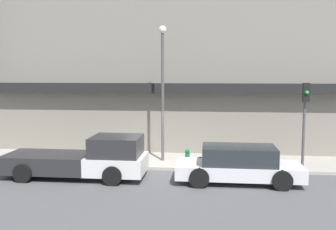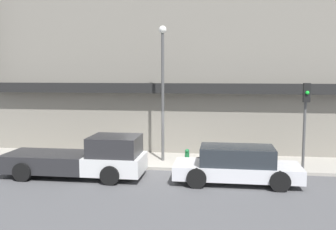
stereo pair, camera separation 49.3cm
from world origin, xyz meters
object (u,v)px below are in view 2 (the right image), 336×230
fire_hydrant (187,156)px  pickup_truck (84,158)px  street_lamp (163,79)px  parked_car (237,165)px  traffic_light (306,111)px

fire_hydrant → pickup_truck: bearing=-150.9°
pickup_truck → street_lamp: street_lamp is taller
pickup_truck → parked_car: 6.21m
parked_car → pickup_truck: bearing=-177.9°
fire_hydrant → street_lamp: 3.77m
parked_car → fire_hydrant: (-2.14, 2.26, -0.24)m
pickup_truck → street_lamp: (2.86, 2.79, 3.24)m
pickup_truck → street_lamp: size_ratio=0.92×
fire_hydrant → traffic_light: (5.07, -0.30, 2.22)m
traffic_light → street_lamp: bearing=172.5°
fire_hydrant → traffic_light: bearing=-3.4°
parked_car → traffic_light: size_ratio=1.31×
fire_hydrant → street_lamp: size_ratio=0.11×
parked_car → traffic_light: bearing=36.0°
street_lamp → traffic_light: (6.28, -0.83, -1.32)m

